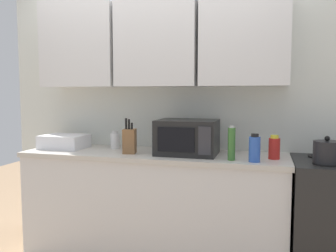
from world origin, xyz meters
name	(u,v)px	position (x,y,z in m)	size (l,w,h in m)	color
wall_back_with_cabinets	(161,73)	(0.00, -0.07, 1.57)	(3.06, 0.38, 2.60)	silver
counter_run	(154,205)	(0.00, -0.30, 0.45)	(2.19, 0.63, 0.90)	silver
kettle	(327,152)	(1.31, -0.46, 0.99)	(0.18, 0.18, 0.19)	black
microwave	(187,137)	(0.29, -0.32, 1.04)	(0.48, 0.37, 0.28)	black
dish_rack	(64,142)	(-0.84, -0.30, 0.96)	(0.38, 0.30, 0.12)	silver
knife_block	(130,141)	(-0.18, -0.39, 1.00)	(0.12, 0.14, 0.29)	brown
bottle_white_jar	(115,140)	(-0.40, -0.19, 0.97)	(0.08, 0.08, 0.16)	white
bottle_green_oil	(232,144)	(0.66, -0.48, 1.02)	(0.05, 0.05, 0.26)	#386B2D
bottle_blue_cleaner	(255,149)	(0.83, -0.50, 1.00)	(0.08, 0.08, 0.20)	#2D56B7
bottle_red_sauce	(274,148)	(0.97, -0.34, 0.98)	(0.08, 0.08, 0.18)	red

